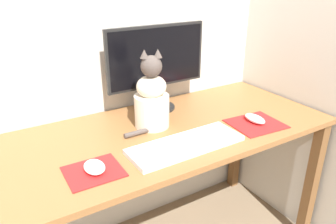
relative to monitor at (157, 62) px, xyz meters
name	(u,v)px	position (x,y,z in m)	size (l,w,h in m)	color
desk	(169,148)	(-0.07, -0.22, -0.32)	(1.43, 0.63, 0.71)	brown
monitor	(157,62)	(0.00, 0.00, 0.00)	(0.50, 0.17, 0.40)	black
keyboard	(186,144)	(-0.10, -0.39, -0.22)	(0.46, 0.17, 0.02)	silver
mousepad_left	(94,172)	(-0.46, -0.37, -0.23)	(0.19, 0.17, 0.00)	red
mousepad_right	(256,124)	(0.28, -0.38, -0.23)	(0.24, 0.21, 0.00)	red
computer_mouse_left	(94,167)	(-0.45, -0.37, -0.21)	(0.07, 0.10, 0.03)	white
computer_mouse_right	(255,119)	(0.29, -0.37, -0.21)	(0.06, 0.11, 0.03)	white
cat	(152,99)	(-0.12, -0.16, -0.10)	(0.25, 0.19, 0.34)	beige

